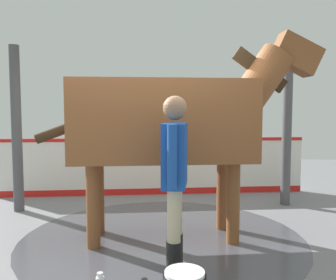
# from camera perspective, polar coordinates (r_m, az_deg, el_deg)

# --- Properties ---
(ground_plane) EXTENTS (16.00, 16.00, 0.02)m
(ground_plane) POSITION_cam_1_polar(r_m,az_deg,el_deg) (4.48, -3.17, -16.43)
(ground_plane) COLOR gray
(wet_patch) EXTENTS (3.56, 3.56, 0.00)m
(wet_patch) POSITION_cam_1_polar(r_m,az_deg,el_deg) (4.69, -0.85, -15.29)
(wet_patch) COLOR #4C4C54
(wet_patch) RESTS_ON ground
(barrier_wall) EXTENTS (5.80, 1.10, 1.09)m
(barrier_wall) POSITION_cam_1_polar(r_m,az_deg,el_deg) (6.88, -2.33, -4.56)
(barrier_wall) COLOR white
(barrier_wall) RESTS_ON ground
(roof_post_near) EXTENTS (0.16, 0.16, 2.63)m
(roof_post_near) POSITION_cam_1_polar(r_m,az_deg,el_deg) (6.35, 18.49, 1.81)
(roof_post_near) COLOR #4C4C51
(roof_post_near) RESTS_ON ground
(roof_post_far) EXTENTS (0.16, 0.16, 2.63)m
(roof_post_far) POSITION_cam_1_polar(r_m,az_deg,el_deg) (6.12, -23.09, 1.58)
(roof_post_far) COLOR #4C4C51
(roof_post_far) RESTS_ON ground
(horse) EXTENTS (3.54, 1.34, 2.59)m
(horse) POSITION_cam_1_polar(r_m,az_deg,el_deg) (4.42, 0.67, 3.26)
(horse) COLOR brown
(horse) RESTS_ON ground
(handler) EXTENTS (0.24, 0.70, 1.75)m
(handler) POSITION_cam_1_polar(r_m,az_deg,el_deg) (3.49, 1.11, -4.94)
(handler) COLOR black
(handler) RESTS_ON ground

